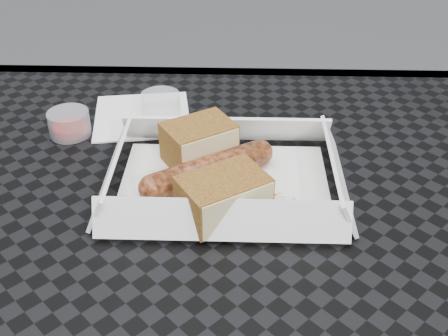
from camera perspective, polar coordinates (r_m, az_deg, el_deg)
name	(u,v)px	position (r m, az deg, el deg)	size (l,w,h in m)	color
patio_table	(237,305)	(0.58, 1.33, -13.72)	(0.80, 0.80, 0.74)	black
food_tray	(224,184)	(0.60, 0.03, -1.67)	(0.22, 0.15, 0.00)	white
bratwurst	(209,170)	(0.59, -1.58, -0.18)	(0.14, 0.10, 0.03)	brown
bread_near	(199,143)	(0.62, -2.55, 2.59)	(0.07, 0.05, 0.05)	brown
bread_far	(223,196)	(0.54, -0.05, -2.86)	(0.08, 0.05, 0.04)	brown
veg_garnish	(289,211)	(0.56, 6.58, -4.36)	(0.03, 0.03, 0.00)	#F8570A
napkin	(142,116)	(0.73, -8.30, 5.26)	(0.12, 0.12, 0.00)	white
condiment_cup_sauce	(69,123)	(0.71, -15.45, 4.40)	(0.05, 0.05, 0.03)	maroon
condiment_cup_empty	(161,105)	(0.73, -6.44, 6.40)	(0.05, 0.05, 0.03)	silver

